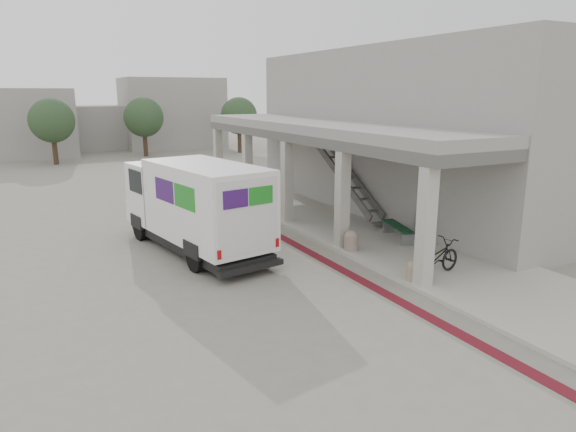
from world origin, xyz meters
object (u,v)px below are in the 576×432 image
fedex_truck (194,204)px  utility_cabinet (424,227)px  bicycle_black (435,258)px  bench (398,229)px

fedex_truck → utility_cabinet: 7.92m
utility_cabinet → bicycle_black: bearing=-114.5°
bench → utility_cabinet: utility_cabinet is taller
bench → bicycle_black: bicycle_black is taller
fedex_truck → bicycle_black: (5.19, -5.74, -0.97)m
fedex_truck → bicycle_black: fedex_truck is taller
bench → utility_cabinet: 0.91m
fedex_truck → utility_cabinet: size_ratio=7.30×
bench → bicycle_black: 3.75m
utility_cabinet → bicycle_black: 3.49m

